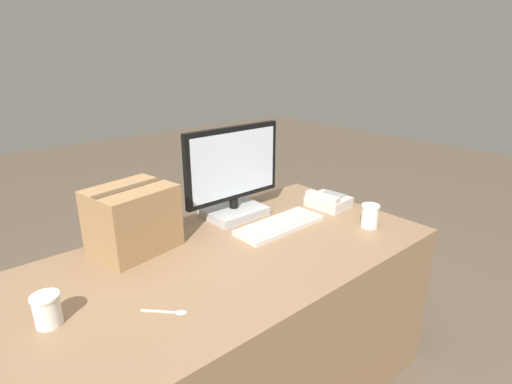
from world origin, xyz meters
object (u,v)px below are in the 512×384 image
(monitor, at_px, (233,179))
(spoon, at_px, (172,312))
(keyboard, at_px, (280,225))
(desk_phone, at_px, (328,201))
(paper_cup_right, at_px, (370,216))
(cardboard_box, at_px, (133,219))
(paper_cup_left, at_px, (48,311))

(monitor, height_order, spoon, monitor)
(keyboard, height_order, desk_phone, desk_phone)
(monitor, distance_m, paper_cup_right, 0.67)
(monitor, height_order, paper_cup_right, monitor)
(spoon, xyz_separation_m, cardboard_box, (0.10, 0.49, 0.13))
(paper_cup_left, relative_size, cardboard_box, 0.28)
(spoon, bearing_deg, keyboard, 65.24)
(monitor, distance_m, keyboard, 0.32)
(paper_cup_right, height_order, cardboard_box, cardboard_box)
(paper_cup_right, height_order, spoon, paper_cup_right)
(keyboard, distance_m, desk_phone, 0.38)
(keyboard, distance_m, paper_cup_right, 0.42)
(paper_cup_left, distance_m, paper_cup_right, 1.36)
(paper_cup_left, relative_size, spoon, 0.83)
(cardboard_box, bearing_deg, paper_cup_right, -28.95)
(monitor, bearing_deg, desk_phone, -27.65)
(keyboard, xyz_separation_m, paper_cup_right, (0.32, -0.27, 0.04))
(desk_phone, height_order, paper_cup_left, paper_cup_left)
(keyboard, bearing_deg, cardboard_box, 156.82)
(keyboard, xyz_separation_m, spoon, (-0.71, -0.24, -0.01))
(paper_cup_left, bearing_deg, paper_cup_right, -9.08)
(keyboard, relative_size, spoon, 3.69)
(cardboard_box, bearing_deg, spoon, -102.01)
(desk_phone, bearing_deg, spoon, -171.35)
(keyboard, bearing_deg, spoon, -162.20)
(desk_phone, xyz_separation_m, paper_cup_left, (-1.40, -0.08, 0.02))
(spoon, distance_m, cardboard_box, 0.52)
(paper_cup_left, distance_m, spoon, 0.37)
(paper_cup_right, bearing_deg, paper_cup_left, 170.92)
(paper_cup_right, relative_size, cardboard_box, 0.31)
(paper_cup_right, distance_m, spoon, 1.03)
(cardboard_box, bearing_deg, monitor, 1.31)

